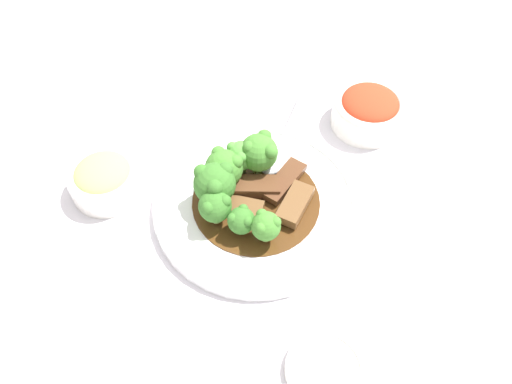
{
  "coord_description": "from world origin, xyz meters",
  "views": [
    {
      "loc": [
        0.03,
        -0.37,
        0.53
      ],
      "look_at": [
        0.0,
        0.0,
        0.03
      ],
      "focal_mm": 35.0,
      "sensor_mm": 36.0,
      "label": 1
    }
  ],
  "objects_px": {
    "broccoli_floret_2": "(241,220)",
    "broccoli_floret_4": "(215,183)",
    "main_plate": "(256,203)",
    "broccoli_floret_1": "(241,155)",
    "broccoli_floret_0": "(266,226)",
    "side_bowl_kimchi": "(369,110)",
    "side_bowl_appetizer": "(104,179)",
    "sauce_dish": "(325,370)",
    "beef_strip_2": "(254,186)",
    "beef_strip_1": "(295,204)",
    "beef_strip_3": "(284,181)",
    "beef_strip_0": "(241,206)",
    "broccoli_floret_5": "(262,152)",
    "serving_spoon": "(277,150)",
    "broccoli_floret_6": "(215,206)",
    "broccoli_floret_3": "(224,168)"
  },
  "relations": [
    {
      "from": "side_bowl_kimchi",
      "to": "beef_strip_2",
      "type": "bearing_deg",
      "value": -136.14
    },
    {
      "from": "broccoli_floret_2",
      "to": "broccoli_floret_4",
      "type": "relative_size",
      "value": 0.63
    },
    {
      "from": "beef_strip_2",
      "to": "side_bowl_appetizer",
      "type": "distance_m",
      "value": 0.19
    },
    {
      "from": "beef_strip_0",
      "to": "broccoli_floret_5",
      "type": "xyz_separation_m",
      "value": [
        0.02,
        0.06,
        0.03
      ]
    },
    {
      "from": "side_bowl_appetizer",
      "to": "sauce_dish",
      "type": "relative_size",
      "value": 1.11
    },
    {
      "from": "beef_strip_1",
      "to": "side_bowl_appetizer",
      "type": "distance_m",
      "value": 0.25
    },
    {
      "from": "main_plate",
      "to": "beef_strip_2",
      "type": "bearing_deg",
      "value": 103.04
    },
    {
      "from": "broccoli_floret_4",
      "to": "broccoli_floret_0",
      "type": "bearing_deg",
      "value": -38.29
    },
    {
      "from": "beef_strip_1",
      "to": "broccoli_floret_1",
      "type": "relative_size",
      "value": 1.34
    },
    {
      "from": "side_bowl_appetizer",
      "to": "broccoli_floret_1",
      "type": "bearing_deg",
      "value": 9.64
    },
    {
      "from": "beef_strip_0",
      "to": "side_bowl_appetizer",
      "type": "relative_size",
      "value": 0.64
    },
    {
      "from": "broccoli_floret_1",
      "to": "broccoli_floret_2",
      "type": "bearing_deg",
      "value": -84.87
    },
    {
      "from": "beef_strip_1",
      "to": "sauce_dish",
      "type": "bearing_deg",
      "value": -79.47
    },
    {
      "from": "beef_strip_0",
      "to": "broccoli_floret_2",
      "type": "height_order",
      "value": "broccoli_floret_2"
    },
    {
      "from": "beef_strip_0",
      "to": "beef_strip_3",
      "type": "bearing_deg",
      "value": 39.7
    },
    {
      "from": "beef_strip_2",
      "to": "broccoli_floret_2",
      "type": "height_order",
      "value": "broccoli_floret_2"
    },
    {
      "from": "broccoli_floret_6",
      "to": "beef_strip_0",
      "type": "bearing_deg",
      "value": 33.63
    },
    {
      "from": "broccoli_floret_3",
      "to": "sauce_dish",
      "type": "bearing_deg",
      "value": -60.86
    },
    {
      "from": "beef_strip_0",
      "to": "side_bowl_kimchi",
      "type": "relative_size",
      "value": 0.57
    },
    {
      "from": "broccoli_floret_1",
      "to": "side_bowl_appetizer",
      "type": "height_order",
      "value": "broccoli_floret_1"
    },
    {
      "from": "main_plate",
      "to": "broccoli_floret_0",
      "type": "height_order",
      "value": "broccoli_floret_0"
    },
    {
      "from": "broccoli_floret_2",
      "to": "broccoli_floret_4",
      "type": "bearing_deg",
      "value": 130.09
    },
    {
      "from": "broccoli_floret_0",
      "to": "side_bowl_appetizer",
      "type": "distance_m",
      "value": 0.23
    },
    {
      "from": "beef_strip_0",
      "to": "main_plate",
      "type": "bearing_deg",
      "value": 40.45
    },
    {
      "from": "beef_strip_0",
      "to": "side_bowl_kimchi",
      "type": "bearing_deg",
      "value": 46.62
    },
    {
      "from": "broccoli_floret_6",
      "to": "side_bowl_kimchi",
      "type": "height_order",
      "value": "broccoli_floret_6"
    },
    {
      "from": "beef_strip_1",
      "to": "broccoli_floret_2",
      "type": "relative_size",
      "value": 1.8
    },
    {
      "from": "main_plate",
      "to": "beef_strip_3",
      "type": "distance_m",
      "value": 0.05
    },
    {
      "from": "broccoli_floret_0",
      "to": "broccoli_floret_3",
      "type": "distance_m",
      "value": 0.1
    },
    {
      "from": "main_plate",
      "to": "broccoli_floret_1",
      "type": "distance_m",
      "value": 0.06
    },
    {
      "from": "serving_spoon",
      "to": "side_bowl_kimchi",
      "type": "bearing_deg",
      "value": 33.46
    },
    {
      "from": "serving_spoon",
      "to": "side_bowl_appetizer",
      "type": "bearing_deg",
      "value": -163.75
    },
    {
      "from": "broccoli_floret_0",
      "to": "broccoli_floret_5",
      "type": "distance_m",
      "value": 0.11
    },
    {
      "from": "main_plate",
      "to": "broccoli_floret_4",
      "type": "xyz_separation_m",
      "value": [
        -0.05,
        -0.01,
        0.04
      ]
    },
    {
      "from": "broccoli_floret_1",
      "to": "sauce_dish",
      "type": "xyz_separation_m",
      "value": [
        0.11,
        -0.25,
        -0.04
      ]
    },
    {
      "from": "sauce_dish",
      "to": "broccoli_floret_0",
      "type": "bearing_deg",
      "value": 115.35
    },
    {
      "from": "broccoli_floret_5",
      "to": "side_bowl_kimchi",
      "type": "bearing_deg",
      "value": 38.14
    },
    {
      "from": "serving_spoon",
      "to": "side_bowl_appetizer",
      "type": "height_order",
      "value": "side_bowl_appetizer"
    },
    {
      "from": "broccoli_floret_2",
      "to": "side_bowl_kimchi",
      "type": "distance_m",
      "value": 0.27
    },
    {
      "from": "sauce_dish",
      "to": "broccoli_floret_6",
      "type": "bearing_deg",
      "value": 127.7
    },
    {
      "from": "broccoli_floret_3",
      "to": "serving_spoon",
      "type": "relative_size",
      "value": 0.28
    },
    {
      "from": "broccoli_floret_6",
      "to": "sauce_dish",
      "type": "xyz_separation_m",
      "value": [
        0.13,
        -0.17,
        -0.04
      ]
    },
    {
      "from": "side_bowl_kimchi",
      "to": "broccoli_floret_0",
      "type": "bearing_deg",
      "value": -121.61
    },
    {
      "from": "broccoli_floret_0",
      "to": "broccoli_floret_4",
      "type": "xyz_separation_m",
      "value": [
        -0.07,
        0.05,
        0.01
      ]
    },
    {
      "from": "broccoli_floret_0",
      "to": "sauce_dish",
      "type": "xyz_separation_m",
      "value": [
        0.07,
        -0.15,
        -0.04
      ]
    },
    {
      "from": "main_plate",
      "to": "beef_strip_1",
      "type": "xyz_separation_m",
      "value": [
        0.05,
        -0.01,
        0.02
      ]
    },
    {
      "from": "broccoli_floret_5",
      "to": "serving_spoon",
      "type": "height_order",
      "value": "broccoli_floret_5"
    },
    {
      "from": "broccoli_floret_0",
      "to": "broccoli_floret_2",
      "type": "height_order",
      "value": "broccoli_floret_0"
    },
    {
      "from": "broccoli_floret_1",
      "to": "side_bowl_appetizer",
      "type": "relative_size",
      "value": 0.54
    },
    {
      "from": "broccoli_floret_0",
      "to": "side_bowl_kimchi",
      "type": "xyz_separation_m",
      "value": [
        0.14,
        0.22,
        -0.02
      ]
    }
  ]
}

